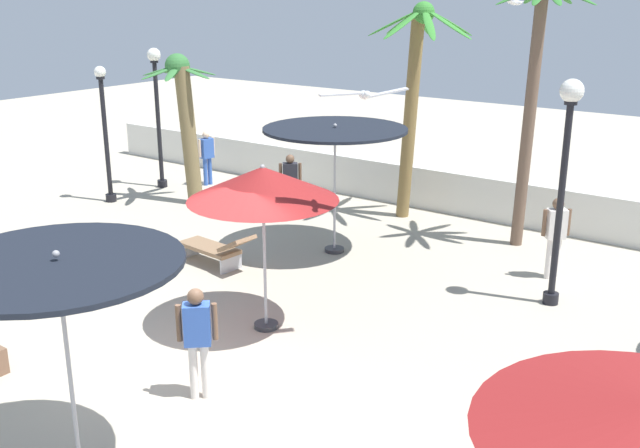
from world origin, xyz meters
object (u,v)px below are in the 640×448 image
(patio_umbrella_0, at_px, (263,184))
(seagull_0, at_px, (364,94))
(patio_umbrella_4, at_px, (335,133))
(palm_tree_1, at_px, (185,111))
(palm_tree_2, at_px, (534,80))
(guest_0, at_px, (290,180))
(guest_2, at_px, (207,153))
(lounge_chair_1, at_px, (610,391))
(palm_tree_0, at_px, (414,86))
(lamp_post_1, at_px, (105,130))
(lounge_chair_0, at_px, (217,248))
(seagull_1, at_px, (515,2))
(lamp_post_2, at_px, (565,163))
(guest_3, at_px, (197,333))
(lamp_post_0, at_px, (157,103))
(patio_umbrella_5, at_px, (59,278))
(lounge_chair_2, at_px, (50,254))
(guest_1, at_px, (556,230))

(patio_umbrella_0, xyz_separation_m, seagull_0, (1.74, 0.20, 1.53))
(patio_umbrella_4, relative_size, palm_tree_1, 0.77)
(palm_tree_2, distance_m, guest_0, 6.21)
(guest_2, bearing_deg, lounge_chair_1, -23.97)
(palm_tree_0, bearing_deg, lamp_post_1, -154.53)
(patio_umbrella_0, relative_size, lounge_chair_0, 1.47)
(guest_0, distance_m, seagull_1, 7.04)
(seagull_0, bearing_deg, lamp_post_1, 161.82)
(palm_tree_2, height_order, lamp_post_2, palm_tree_2)
(patio_umbrella_4, bearing_deg, lamp_post_2, 0.31)
(guest_3, bearing_deg, lamp_post_0, 139.98)
(patio_umbrella_5, xyz_separation_m, palm_tree_0, (-2.03, 11.28, 0.71))
(guest_2, bearing_deg, lounge_chair_2, -70.94)
(lounge_chair_1, bearing_deg, guest_0, 152.58)
(patio_umbrella_5, xyz_separation_m, lamp_post_1, (-9.20, 7.86, -0.58))
(guest_0, height_order, guest_3, guest_3)
(lounge_chair_0, xyz_separation_m, lounge_chair_1, (8.06, -1.04, -0.02))
(lamp_post_1, bearing_deg, lamp_post_0, 91.05)
(lounge_chair_1, distance_m, guest_2, 14.09)
(guest_3, bearing_deg, guest_0, 119.76)
(guest_2, bearing_deg, lamp_post_1, -107.01)
(patio_umbrella_4, bearing_deg, lamp_post_0, 167.38)
(lamp_post_2, distance_m, guest_1, 2.07)
(guest_3, bearing_deg, patio_umbrella_5, -84.97)
(patio_umbrella_5, height_order, lamp_post_2, lamp_post_2)
(lamp_post_1, bearing_deg, guest_0, 20.30)
(patio_umbrella_5, distance_m, lamp_post_2, 8.57)
(palm_tree_0, distance_m, lamp_post_0, 7.41)
(palm_tree_2, height_order, lounge_chair_1, palm_tree_2)
(palm_tree_2, height_order, seagull_1, palm_tree_2)
(patio_umbrella_4, height_order, guest_3, patio_umbrella_4)
(lounge_chair_0, height_order, lounge_chair_1, lounge_chair_1)
(guest_2, bearing_deg, palm_tree_0, 5.55)
(patio_umbrella_0, height_order, seagull_0, seagull_0)
(lamp_post_1, height_order, lounge_chair_1, lamp_post_1)
(palm_tree_2, xyz_separation_m, lounge_chair_2, (-6.95, -7.12, -3.21))
(patio_umbrella_4, distance_m, lamp_post_1, 7.13)
(lamp_post_1, xyz_separation_m, guest_3, (9.01, -5.74, -0.96))
(lounge_chair_2, relative_size, guest_0, 1.23)
(patio_umbrella_0, relative_size, guest_1, 1.72)
(patio_umbrella_5, bearing_deg, lamp_post_1, 139.47)
(palm_tree_0, height_order, lamp_post_2, palm_tree_0)
(patio_umbrella_5, distance_m, lounge_chair_2, 7.37)
(lamp_post_1, distance_m, guest_3, 10.73)
(lamp_post_1, xyz_separation_m, seagull_0, (10.06, -3.30, 2.07))
(guest_2, bearing_deg, palm_tree_1, -61.47)
(guest_2, bearing_deg, seagull_1, 23.11)
(palm_tree_0, relative_size, guest_0, 3.28)
(lounge_chair_0, distance_m, guest_3, 5.14)
(lounge_chair_0, distance_m, guest_1, 6.71)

